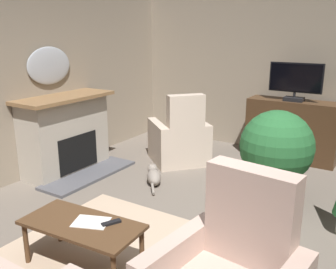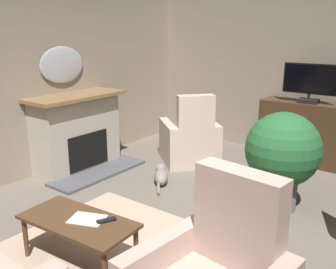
{
  "view_description": "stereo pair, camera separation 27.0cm",
  "coord_description": "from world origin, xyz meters",
  "px_view_note": "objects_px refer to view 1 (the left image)",
  "views": [
    {
      "loc": [
        1.68,
        -2.78,
        2.02
      ],
      "look_at": [
        -0.19,
        0.17,
        1.04
      ],
      "focal_mm": 39.79,
      "sensor_mm": 36.0,
      "label": 1
    },
    {
      "loc": [
        1.9,
        -2.62,
        2.02
      ],
      "look_at": [
        -0.19,
        0.17,
        1.04
      ],
      "focal_mm": 39.79,
      "sensor_mm": 36.0,
      "label": 2
    }
  ],
  "objects_px": {
    "tv_cabinet": "(292,132)",
    "coffee_table": "(82,228)",
    "tv_remote": "(111,223)",
    "cat": "(154,176)",
    "armchair_by_fireplace": "(180,141)",
    "folded_newspaper": "(91,222)",
    "fireplace": "(67,136)",
    "potted_plant_tall_palm_by_window": "(276,150)",
    "television": "(296,81)",
    "wall_mirror_oval": "(49,66)"
  },
  "relations": [
    {
      "from": "armchair_by_fireplace",
      "to": "potted_plant_tall_palm_by_window",
      "type": "height_order",
      "value": "potted_plant_tall_palm_by_window"
    },
    {
      "from": "wall_mirror_oval",
      "to": "folded_newspaper",
      "type": "distance_m",
      "value": 2.91
    },
    {
      "from": "tv_remote",
      "to": "cat",
      "type": "relative_size",
      "value": 0.28
    },
    {
      "from": "television",
      "to": "folded_newspaper",
      "type": "distance_m",
      "value": 3.96
    },
    {
      "from": "fireplace",
      "to": "tv_cabinet",
      "type": "distance_m",
      "value": 3.52
    },
    {
      "from": "fireplace",
      "to": "potted_plant_tall_palm_by_window",
      "type": "bearing_deg",
      "value": 10.07
    },
    {
      "from": "coffee_table",
      "to": "folded_newspaper",
      "type": "bearing_deg",
      "value": 38.88
    },
    {
      "from": "coffee_table",
      "to": "potted_plant_tall_palm_by_window",
      "type": "bearing_deg",
      "value": 64.13
    },
    {
      "from": "coffee_table",
      "to": "armchair_by_fireplace",
      "type": "height_order",
      "value": "armchair_by_fireplace"
    },
    {
      "from": "coffee_table",
      "to": "wall_mirror_oval",
      "type": "bearing_deg",
      "value": 143.3
    },
    {
      "from": "fireplace",
      "to": "armchair_by_fireplace",
      "type": "relative_size",
      "value": 1.3
    },
    {
      "from": "armchair_by_fireplace",
      "to": "tv_remote",
      "type": "bearing_deg",
      "value": -71.21
    },
    {
      "from": "armchair_by_fireplace",
      "to": "folded_newspaper",
      "type": "bearing_deg",
      "value": -74.79
    },
    {
      "from": "tv_remote",
      "to": "potted_plant_tall_palm_by_window",
      "type": "bearing_deg",
      "value": -175.41
    },
    {
      "from": "fireplace",
      "to": "potted_plant_tall_palm_by_window",
      "type": "height_order",
      "value": "potted_plant_tall_palm_by_window"
    },
    {
      "from": "fireplace",
      "to": "tv_remote",
      "type": "xyz_separation_m",
      "value": [
        2.12,
        -1.47,
        -0.1
      ]
    },
    {
      "from": "wall_mirror_oval",
      "to": "potted_plant_tall_palm_by_window",
      "type": "bearing_deg",
      "value": 9.29
    },
    {
      "from": "wall_mirror_oval",
      "to": "tv_cabinet",
      "type": "height_order",
      "value": "wall_mirror_oval"
    },
    {
      "from": "television",
      "to": "cat",
      "type": "relative_size",
      "value": 1.32
    },
    {
      "from": "wall_mirror_oval",
      "to": "television",
      "type": "height_order",
      "value": "wall_mirror_oval"
    },
    {
      "from": "armchair_by_fireplace",
      "to": "cat",
      "type": "xyz_separation_m",
      "value": [
        0.13,
        -0.92,
        -0.25
      ]
    },
    {
      "from": "coffee_table",
      "to": "fireplace",
      "type": "bearing_deg",
      "value": 139.86
    },
    {
      "from": "tv_remote",
      "to": "potted_plant_tall_palm_by_window",
      "type": "xyz_separation_m",
      "value": [
        0.8,
        1.99,
        0.24
      ]
    },
    {
      "from": "armchair_by_fireplace",
      "to": "potted_plant_tall_palm_by_window",
      "type": "distance_m",
      "value": 1.88
    },
    {
      "from": "tv_cabinet",
      "to": "coffee_table",
      "type": "distance_m",
      "value": 3.98
    },
    {
      "from": "coffee_table",
      "to": "tv_remote",
      "type": "distance_m",
      "value": 0.27
    },
    {
      "from": "tv_cabinet",
      "to": "armchair_by_fireplace",
      "type": "relative_size",
      "value": 1.22
    },
    {
      "from": "television",
      "to": "tv_cabinet",
      "type": "bearing_deg",
      "value": 90.0
    },
    {
      "from": "tv_remote",
      "to": "armchair_by_fireplace",
      "type": "height_order",
      "value": "armchair_by_fireplace"
    },
    {
      "from": "tv_remote",
      "to": "folded_newspaper",
      "type": "distance_m",
      "value": 0.18
    },
    {
      "from": "coffee_table",
      "to": "folded_newspaper",
      "type": "relative_size",
      "value": 3.64
    },
    {
      "from": "wall_mirror_oval",
      "to": "armchair_by_fireplace",
      "type": "height_order",
      "value": "wall_mirror_oval"
    },
    {
      "from": "wall_mirror_oval",
      "to": "tv_cabinet",
      "type": "bearing_deg",
      "value": 38.58
    },
    {
      "from": "folded_newspaper",
      "to": "cat",
      "type": "xyz_separation_m",
      "value": [
        -0.62,
        1.84,
        -0.33
      ]
    },
    {
      "from": "tv_cabinet",
      "to": "potted_plant_tall_palm_by_window",
      "type": "bearing_deg",
      "value": -81.33
    },
    {
      "from": "tv_cabinet",
      "to": "television",
      "type": "distance_m",
      "value": 0.82
    },
    {
      "from": "armchair_by_fireplace",
      "to": "cat",
      "type": "relative_size",
      "value": 1.91
    },
    {
      "from": "wall_mirror_oval",
      "to": "tv_remote",
      "type": "height_order",
      "value": "wall_mirror_oval"
    },
    {
      "from": "television",
      "to": "potted_plant_tall_palm_by_window",
      "type": "height_order",
      "value": "television"
    },
    {
      "from": "television",
      "to": "coffee_table",
      "type": "bearing_deg",
      "value": -101.05
    },
    {
      "from": "tv_cabinet",
      "to": "television",
      "type": "height_order",
      "value": "television"
    },
    {
      "from": "folded_newspaper",
      "to": "armchair_by_fireplace",
      "type": "height_order",
      "value": "armchair_by_fireplace"
    },
    {
      "from": "television",
      "to": "tv_remote",
      "type": "distance_m",
      "value": 3.86
    },
    {
      "from": "tv_cabinet",
      "to": "coffee_table",
      "type": "bearing_deg",
      "value": -100.91
    },
    {
      "from": "wall_mirror_oval",
      "to": "potted_plant_tall_palm_by_window",
      "type": "distance_m",
      "value": 3.32
    },
    {
      "from": "tv_cabinet",
      "to": "folded_newspaper",
      "type": "distance_m",
      "value": 3.92
    },
    {
      "from": "tv_remote",
      "to": "cat",
      "type": "xyz_separation_m",
      "value": [
        -0.78,
        1.76,
        -0.34
      ]
    },
    {
      "from": "wall_mirror_oval",
      "to": "television",
      "type": "distance_m",
      "value": 3.68
    },
    {
      "from": "fireplace",
      "to": "television",
      "type": "height_order",
      "value": "television"
    },
    {
      "from": "tv_remote",
      "to": "folded_newspaper",
      "type": "xyz_separation_m",
      "value": [
        -0.16,
        -0.07,
        -0.01
      ]
    }
  ]
}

